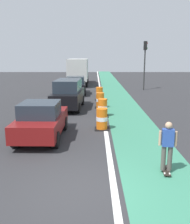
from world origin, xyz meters
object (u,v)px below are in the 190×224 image
(parked_sedan_nearest, at_px, (42,120))
(traffic_barrel_front, at_px, (103,119))
(traffic_light_corner, at_px, (146,57))
(traffic_barrel_back, at_px, (101,100))
(parked_suv_second, at_px, (69,94))
(traffic_barrel_far, at_px, (100,94))
(delivery_truck_down_block, at_px, (79,70))
(skateboarder_on_lane, at_px, (168,146))
(traffic_barrel_mid, at_px, (103,108))
(parked_sedan_third, at_px, (77,85))

(parked_sedan_nearest, xyz_separation_m, traffic_barrel_front, (2.76, 1.39, -0.30))
(traffic_barrel_front, bearing_deg, parked_sedan_nearest, -153.30)
(traffic_light_corner, bearing_deg, traffic_barrel_back, -117.48)
(parked_sedan_nearest, relative_size, traffic_barrel_front, 3.79)
(parked_suv_second, height_order, traffic_barrel_far, parked_suv_second)
(parked_sedan_nearest, bearing_deg, traffic_barrel_front, 26.70)
(parked_sedan_nearest, bearing_deg, delivery_truck_down_block, 89.07)
(traffic_barrel_front, bearing_deg, skateboarder_on_lane, -68.14)
(parked_sedan_nearest, height_order, traffic_light_corner, traffic_light_corner)
(parked_sedan_nearest, relative_size, traffic_barrel_mid, 3.79)
(skateboarder_on_lane, height_order, traffic_light_corner, traffic_light_corner)
(skateboarder_on_lane, relative_size, parked_sedan_third, 0.41)
(traffic_barrel_back, bearing_deg, parked_suv_second, -174.55)
(parked_suv_second, distance_m, traffic_barrel_mid, 3.38)
(skateboarder_on_lane, relative_size, parked_suv_second, 0.36)
(parked_sedan_third, distance_m, traffic_light_corner, 8.10)
(parked_sedan_third, distance_m, delivery_truck_down_block, 7.80)
(traffic_barrel_mid, height_order, traffic_barrel_back, same)
(parked_sedan_third, distance_m, traffic_barrel_far, 4.10)
(traffic_barrel_mid, bearing_deg, delivery_truck_down_block, 98.55)
(skateboarder_on_lane, height_order, parked_sedan_nearest, parked_sedan_nearest)
(parked_suv_second, height_order, traffic_light_corner, traffic_light_corner)
(parked_sedan_third, xyz_separation_m, traffic_barrel_back, (2.23, -6.56, -0.30))
(parked_sedan_nearest, relative_size, delivery_truck_down_block, 0.54)
(parked_sedan_third, bearing_deg, traffic_barrel_front, -79.53)
(traffic_barrel_front, height_order, traffic_barrel_mid, same)
(skateboarder_on_lane, xyz_separation_m, traffic_barrel_front, (-1.95, 4.86, -0.38))
(parked_sedan_nearest, height_order, traffic_barrel_mid, parked_sedan_nearest)
(parked_sedan_nearest, bearing_deg, skateboarder_on_lane, -36.34)
(parked_suv_second, distance_m, parked_sedan_third, 6.77)
(parked_sedan_nearest, height_order, traffic_barrel_front, parked_sedan_nearest)
(traffic_barrel_back, relative_size, traffic_light_corner, 0.21)
(traffic_barrel_mid, bearing_deg, parked_sedan_third, 104.24)
(traffic_barrel_front, relative_size, traffic_barrel_far, 1.00)
(traffic_barrel_far, height_order, delivery_truck_down_block, delivery_truck_down_block)
(parked_sedan_nearest, height_order, delivery_truck_down_block, delivery_truck_down_block)
(traffic_light_corner, bearing_deg, traffic_barrel_mid, -111.76)
(parked_sedan_nearest, distance_m, traffic_light_corner, 18.09)
(skateboarder_on_lane, bearing_deg, traffic_barrel_mid, 103.46)
(parked_suv_second, xyz_separation_m, delivery_truck_down_block, (-0.20, 14.51, 0.81))
(skateboarder_on_lane, bearing_deg, delivery_truck_down_block, 100.10)
(traffic_barrel_front, relative_size, delivery_truck_down_block, 0.14)
(parked_suv_second, relative_size, traffic_light_corner, 0.92)
(traffic_barrel_front, bearing_deg, traffic_barrel_far, 89.86)
(delivery_truck_down_block, bearing_deg, parked_suv_second, -89.22)
(parked_suv_second, distance_m, traffic_barrel_front, 5.66)
(skateboarder_on_lane, height_order, traffic_barrel_front, skateboarder_on_lane)
(skateboarder_on_lane, distance_m, traffic_barrel_front, 5.25)
(skateboarder_on_lane, relative_size, traffic_barrel_back, 1.55)
(parked_suv_second, height_order, parked_sedan_third, parked_suv_second)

